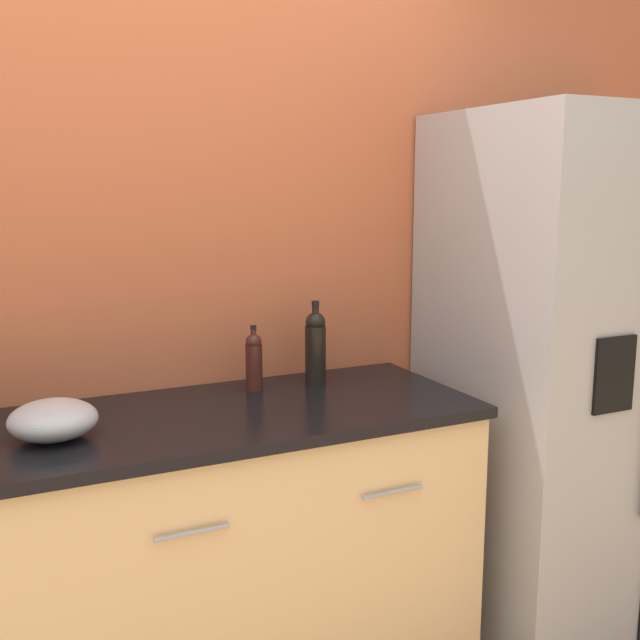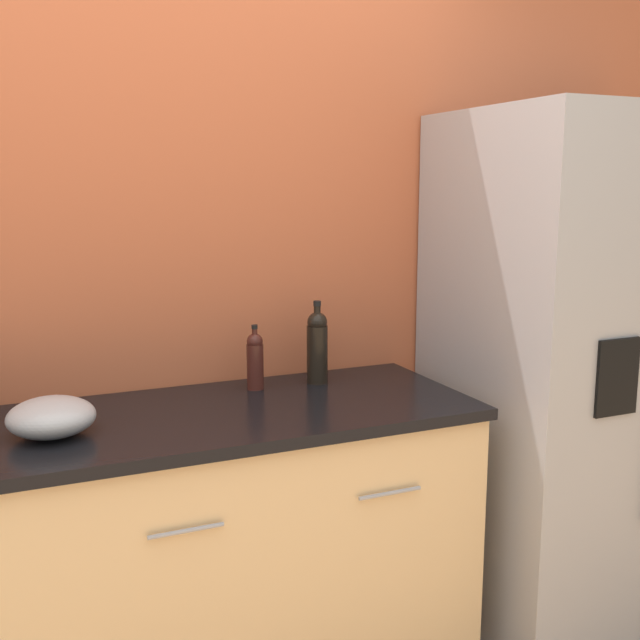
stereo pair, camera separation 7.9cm
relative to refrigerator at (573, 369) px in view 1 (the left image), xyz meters
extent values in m
cube|color=#BC5B38|center=(-1.58, 0.41, 0.38)|extent=(10.00, 0.05, 2.60)
cube|color=#E0B77F|center=(-1.82, 0.07, -0.43)|extent=(2.50, 0.62, 0.79)
cube|color=black|center=(-1.82, 0.06, -0.02)|extent=(2.52, 0.64, 0.03)
cylinder|color=#99999E|center=(-1.52, -0.25, -0.21)|extent=(0.20, 0.01, 0.01)
cylinder|color=#99999E|center=(-0.92, -0.25, -0.21)|extent=(0.20, 0.01, 0.01)
cube|color=#9E9EA0|center=(0.00, 0.00, 0.00)|extent=(0.93, 0.76, 1.83)
cube|color=black|center=(-0.21, -0.38, 0.09)|extent=(0.16, 0.01, 0.24)
cylinder|color=black|center=(-0.94, 0.23, 0.10)|extent=(0.07, 0.07, 0.20)
sphere|color=black|center=(-0.94, 0.23, 0.21)|extent=(0.07, 0.07, 0.07)
cylinder|color=black|center=(-0.94, 0.23, 0.23)|extent=(0.02, 0.02, 0.07)
cylinder|color=black|center=(-0.94, 0.23, 0.28)|extent=(0.03, 0.03, 0.02)
cylinder|color=#3D1914|center=(-1.16, 0.24, 0.08)|extent=(0.06, 0.06, 0.15)
sphere|color=#3D1914|center=(-1.16, 0.24, 0.16)|extent=(0.05, 0.05, 0.05)
cylinder|color=#3D1914|center=(-1.16, 0.24, 0.18)|extent=(0.02, 0.02, 0.05)
cylinder|color=black|center=(-1.16, 0.24, 0.21)|extent=(0.02, 0.02, 0.01)
ellipsoid|color=#A3A3A5|center=(-1.81, 0.02, 0.05)|extent=(0.23, 0.23, 0.10)
camera|label=1|loc=(-2.00, -2.01, 0.67)|focal=42.00mm
camera|label=2|loc=(-1.92, -2.04, 0.67)|focal=42.00mm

